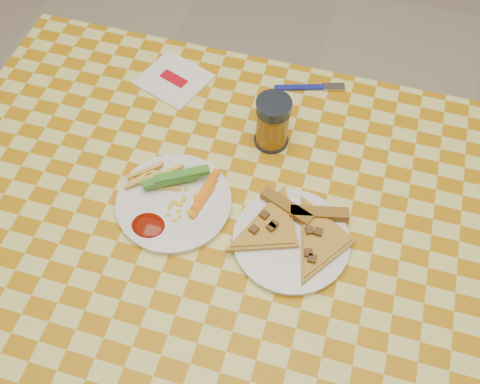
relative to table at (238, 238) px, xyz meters
The scene contains 9 objects.
ground 0.68m from the table, ahead, with size 8.00×8.00×0.00m, color beige.
table is the anchor object (origin of this frame).
plate_left 0.15m from the table, behind, with size 0.22×0.22×0.01m, color white.
plate_right 0.14m from the table, ahead, with size 0.21×0.21×0.01m, color white.
fries_veggies 0.17m from the table, behind, with size 0.19×0.18×0.04m.
pizza_slices 0.15m from the table, ahead, with size 0.28×0.25×0.02m.
drink_glass 0.24m from the table, 86.30° to the left, with size 0.07×0.07×0.12m.
napkin 0.40m from the table, 127.87° to the left, with size 0.18×0.17×0.01m.
fork 0.39m from the table, 80.64° to the left, with size 0.16×0.06×0.01m.
Camera 1 is at (0.14, -0.49, 1.64)m, focal length 40.00 mm.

